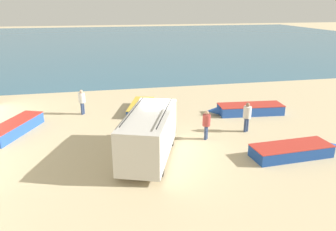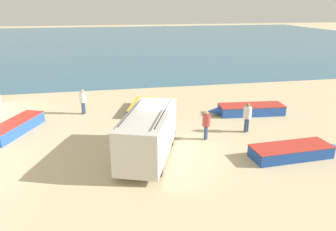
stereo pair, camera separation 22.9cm
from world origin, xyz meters
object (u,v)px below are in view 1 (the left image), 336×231
at_px(fisherman_2, 82,100).
at_px(fishing_rowboat_2, 12,129).
at_px(fishing_rowboat_0, 248,109).
at_px(fisherman_0, 206,122).
at_px(fishing_rowboat_1, 141,108).
at_px(fisherman_1, 247,115).
at_px(parked_van, 149,134).
at_px(fishing_rowboat_3, 294,150).

bearing_deg(fisherman_2, fishing_rowboat_2, -110.33).
height_order(fishing_rowboat_0, fisherman_0, fisherman_0).
height_order(fishing_rowboat_1, fisherman_2, fisherman_2).
height_order(fisherman_0, fisherman_1, fisherman_1).
xyz_separation_m(parked_van, fishing_rowboat_0, (7.62, 5.26, -0.94)).
distance_m(fishing_rowboat_2, fisherman_0, 11.15).
xyz_separation_m(fishing_rowboat_0, fishing_rowboat_2, (-14.91, -0.68, 0.01)).
bearing_deg(fishing_rowboat_2, fisherman_2, 150.12).
xyz_separation_m(parked_van, fisherman_2, (-3.43, 7.53, -0.25)).
xyz_separation_m(parked_van, fishing_rowboat_2, (-7.29, 4.58, -0.93)).
xyz_separation_m(fishing_rowboat_0, fisherman_2, (-11.06, 2.27, 0.69)).
bearing_deg(parked_van, fishing_rowboat_2, 78.26).
distance_m(parked_van, fishing_rowboat_3, 7.24).
bearing_deg(fishing_rowboat_0, parked_van, 39.40).
xyz_separation_m(fishing_rowboat_1, fishing_rowboat_2, (-7.82, -2.66, 0.07)).
relative_size(parked_van, fishing_rowboat_3, 1.17).
bearing_deg(fishing_rowboat_1, parked_van, 12.58).
bearing_deg(fisherman_0, fisherman_1, 52.17).
height_order(fishing_rowboat_0, fishing_rowboat_3, fishing_rowboat_0).
bearing_deg(fishing_rowboat_2, parked_van, 80.55).
distance_m(fishing_rowboat_1, fisherman_0, 6.36).
bearing_deg(fisherman_2, parked_van, -33.25).
relative_size(fishing_rowboat_1, fisherman_1, 2.52).
height_order(parked_van, fisherman_0, parked_van).
xyz_separation_m(parked_van, fisherman_0, (3.45, 1.64, -0.27)).
relative_size(fishing_rowboat_3, fisherman_0, 2.95).
xyz_separation_m(fishing_rowboat_0, fisherman_1, (-1.50, -3.03, 0.74)).
bearing_deg(fisherman_2, fishing_rowboat_3, -7.89).
bearing_deg(fisherman_2, fishing_rowboat_0, 20.65).
height_order(fishing_rowboat_0, fisherman_1, fisherman_1).
xyz_separation_m(parked_van, fishing_rowboat_1, (0.53, 7.24, -0.99)).
height_order(parked_van, fishing_rowboat_1, parked_van).
xyz_separation_m(fishing_rowboat_1, fisherman_0, (2.92, -5.60, 0.72)).
bearing_deg(fishing_rowboat_1, fisherman_2, -77.50).
xyz_separation_m(fishing_rowboat_2, fisherman_0, (10.74, -2.95, 0.65)).
xyz_separation_m(fishing_rowboat_3, fisherman_0, (-3.61, 2.95, 0.69)).
height_order(fishing_rowboat_0, fishing_rowboat_2, fishing_rowboat_2).
distance_m(fisherman_0, fisherman_1, 2.75).
distance_m(parked_van, fisherman_2, 8.28).
height_order(fishing_rowboat_2, fisherman_1, fisherman_1).
relative_size(parked_van, fishing_rowboat_0, 1.07).
distance_m(fishing_rowboat_0, fisherman_1, 3.46).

